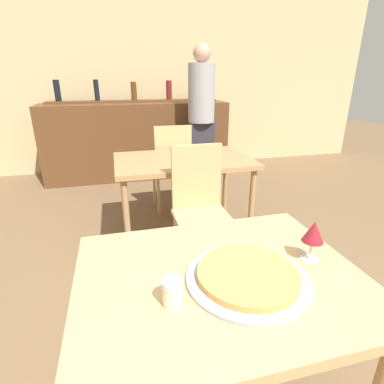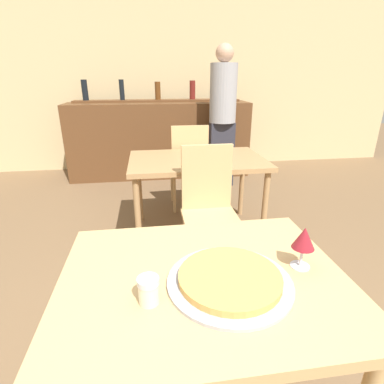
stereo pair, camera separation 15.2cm
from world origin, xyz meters
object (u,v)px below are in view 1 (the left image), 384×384
object	(u,v)px
pizza_tray	(248,276)
chair_far_side_front	(200,202)
chair_far_side_back	(172,163)
wine_glass	(313,233)
person_standing	(201,112)
cheese_shaker	(173,292)

from	to	relation	value
pizza_tray	chair_far_side_front	bearing A→B (deg)	81.79
chair_far_side_front	chair_far_side_back	xyz separation A→B (m)	(0.00, 1.11, 0.00)
pizza_tray	wine_glass	xyz separation A→B (m)	(0.28, 0.06, 0.10)
person_standing	chair_far_side_back	bearing A→B (deg)	-125.50
pizza_tray	cheese_shaker	xyz separation A→B (m)	(-0.27, -0.05, 0.03)
wine_glass	person_standing	bearing A→B (deg)	81.72
chair_far_side_back	pizza_tray	xyz separation A→B (m)	(-0.17, -2.30, 0.24)
chair_far_side_back	person_standing	distance (m)	1.04
cheese_shaker	person_standing	size ratio (longest dim) A/B	0.05
chair_far_side_front	person_standing	bearing A→B (deg)	73.74
chair_far_side_front	wine_glass	bearing A→B (deg)	-84.64
person_standing	wine_glass	xyz separation A→B (m)	(-0.44, -3.01, -0.10)
chair_far_side_front	chair_far_side_back	distance (m)	1.11
chair_far_side_back	cheese_shaker	world-z (taller)	chair_far_side_back
chair_far_side_back	cheese_shaker	size ratio (longest dim) A/B	10.81
wine_glass	pizza_tray	bearing A→B (deg)	-168.33
chair_far_side_back	wine_glass	world-z (taller)	chair_far_side_back
pizza_tray	person_standing	world-z (taller)	person_standing
chair_far_side_front	wine_glass	xyz separation A→B (m)	(0.11, -1.14, 0.34)
person_standing	wine_glass	world-z (taller)	person_standing
chair_far_side_front	person_standing	size ratio (longest dim) A/B	0.53
person_standing	wine_glass	distance (m)	3.04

